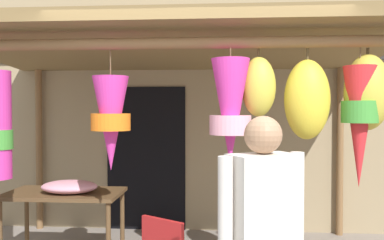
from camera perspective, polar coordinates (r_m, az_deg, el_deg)
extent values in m
cube|color=#9E8966|center=(5.77, 1.94, 4.52)|extent=(11.23, 0.25, 3.98)
cube|color=#2D2823|center=(5.67, 1.89, 9.43)|extent=(10.11, 0.04, 0.24)
cube|color=black|center=(5.76, -6.44, -5.35)|extent=(1.10, 0.03, 2.00)
cylinder|color=brown|center=(6.15, -20.63, -3.81)|extent=(0.09, 0.09, 2.26)
cylinder|color=brown|center=(5.80, 20.01, -4.12)|extent=(0.09, 0.09, 2.26)
cylinder|color=brown|center=(3.57, -3.96, 10.65)|extent=(4.35, 0.10, 0.10)
cylinder|color=brown|center=(5.62, -0.94, 8.85)|extent=(4.35, 0.10, 0.10)
cube|color=olive|center=(4.60, -2.11, 10.11)|extent=(4.65, 2.57, 0.30)
cylinder|color=brown|center=(3.66, -11.36, 7.81)|extent=(0.01, 0.01, 0.23)
cone|color=#D13399|center=(3.64, -11.31, -0.49)|extent=(0.32, 0.32, 0.83)
cylinder|color=orange|center=(3.64, -11.31, -0.28)|extent=(0.34, 0.34, 0.15)
cylinder|color=brown|center=(3.48, 5.41, 9.29)|extent=(0.01, 0.01, 0.09)
cone|color=#D13399|center=(3.45, 5.39, 1.06)|extent=(0.33, 0.33, 0.91)
cylinder|color=pink|center=(3.45, 5.39, -0.71)|extent=(0.35, 0.35, 0.16)
cylinder|color=brown|center=(3.71, 22.49, 8.21)|extent=(0.01, 0.01, 0.15)
cone|color=red|center=(3.69, 22.40, -0.92)|extent=(0.28, 0.28, 1.02)
cylinder|color=green|center=(3.69, 22.42, 1.06)|extent=(0.30, 0.30, 0.18)
cylinder|color=#4C3D23|center=(3.78, 23.41, 8.87)|extent=(0.02, 0.02, 0.05)
ellipsoid|color=gold|center=(3.75, 23.35, 3.59)|extent=(0.39, 0.33, 0.64)
cylinder|color=#4C3D23|center=(3.62, 15.86, 8.90)|extent=(0.02, 0.02, 0.10)
ellipsoid|color=yellow|center=(3.59, 15.82, 2.77)|extent=(0.38, 0.33, 0.68)
cylinder|color=#4C3D23|center=(3.58, 9.34, 9.26)|extent=(0.02, 0.02, 0.07)
ellipsoid|color=gold|center=(3.55, 9.32, 4.61)|extent=(0.29, 0.25, 0.51)
cube|color=brown|center=(4.67, -17.47, -9.79)|extent=(1.23, 0.67, 0.04)
cylinder|color=brown|center=(4.75, -25.30, -14.62)|extent=(0.05, 0.05, 0.76)
cylinder|color=brown|center=(4.33, -11.64, -16.11)|extent=(0.05, 0.05, 0.76)
cylinder|color=brown|center=(5.24, -22.14, -13.06)|extent=(0.05, 0.05, 0.76)
cylinder|color=brown|center=(4.86, -9.74, -14.13)|extent=(0.05, 0.05, 0.76)
ellipsoid|color=pink|center=(4.57, -16.80, -8.94)|extent=(0.60, 0.42, 0.13)
ellipsoid|color=#D13399|center=(4.49, -15.92, -9.02)|extent=(0.27, 0.21, 0.09)
cube|color=silver|center=(2.47, 9.89, -11.78)|extent=(0.46, 0.39, 0.61)
cylinder|color=silver|center=(2.62, 14.51, -10.36)|extent=(0.08, 0.08, 0.55)
cylinder|color=silver|center=(2.33, 4.68, -11.81)|extent=(0.08, 0.08, 0.55)
sphere|color=tan|center=(2.41, 9.93, -2.07)|extent=(0.22, 0.22, 0.22)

